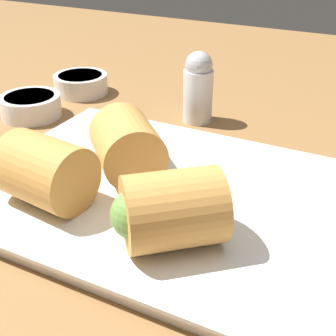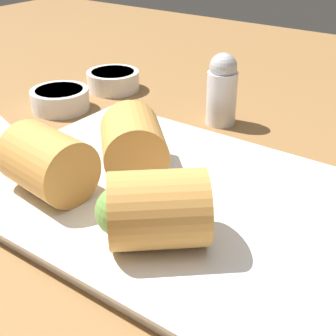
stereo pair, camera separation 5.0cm
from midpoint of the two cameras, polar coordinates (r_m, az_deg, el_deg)
table_surface at (r=40.91cm, az=-3.01°, el=-5.90°), size 180.00×140.00×2.00cm
serving_plate at (r=39.94cm, az=-3.59°, el=-3.84°), size 34.44×24.59×1.50cm
roll_front_left at (r=32.21cm, az=-4.66°, el=-5.36°), size 8.77×8.64×5.55cm
roll_front_right at (r=41.63cm, az=-8.61°, el=2.89°), size 8.73×8.73×5.55cm
roll_back_left at (r=38.98cm, az=-18.77°, el=-0.37°), size 8.05×6.31×5.55cm
dipping_bowl_near at (r=60.39cm, az=-18.73°, el=7.20°), size 7.27×7.27×2.63cm
dipping_bowl_far at (r=66.48cm, az=-12.75°, el=10.00°), size 7.27×7.27×2.63cm
salt_shaker at (r=55.04cm, az=1.07°, el=9.76°), size 3.51×3.51×8.40cm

